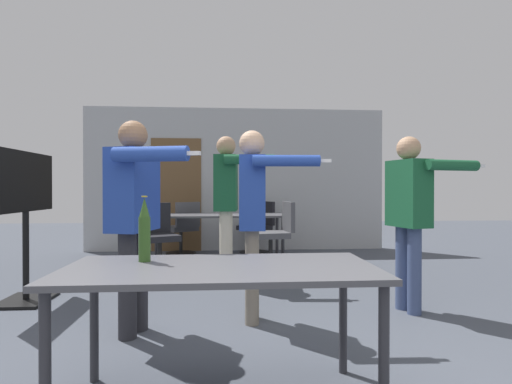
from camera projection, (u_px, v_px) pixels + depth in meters
back_wall at (235, 180)px, 7.37m from camera, size 5.49×0.12×2.61m
conference_table_near at (221, 280)px, 2.08m from camera, size 1.62×0.76×0.73m
conference_table_far at (217, 218)px, 6.25m from camera, size 2.11×0.82×0.73m
tv_screen at (25, 209)px, 3.98m from camera, size 0.44×1.12×1.51m
person_left_plaid at (227, 194)px, 4.94m from camera, size 0.81×0.75×1.78m
person_right_polo at (254, 205)px, 3.40m from camera, size 0.73×0.59×1.63m
person_center_tall at (410, 206)px, 3.68m from camera, size 0.82×0.58×1.62m
person_near_casual at (135, 206)px, 3.10m from camera, size 0.73×0.78×1.66m
office_chair_mid_tucked at (158, 240)px, 5.41m from camera, size 0.62×0.66×0.94m
office_chair_near_pushed at (258, 229)px, 7.05m from camera, size 0.68×0.66×0.91m
office_chair_side_rolled at (276, 237)px, 5.62m from camera, size 0.58×0.52×0.95m
office_chair_far_left at (183, 230)px, 6.82m from camera, size 0.66×0.68×0.91m
beer_bottle at (144, 231)px, 2.21m from camera, size 0.07×0.07×0.37m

